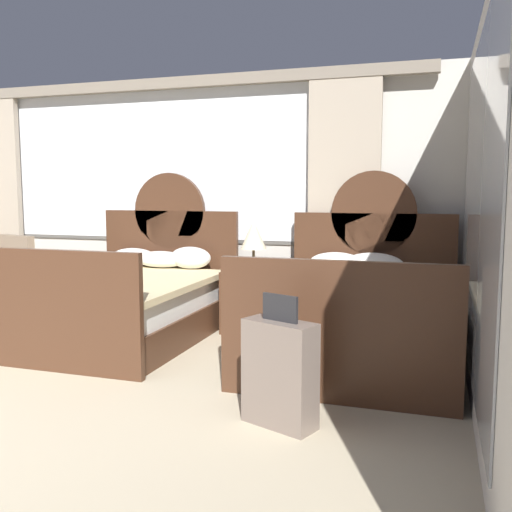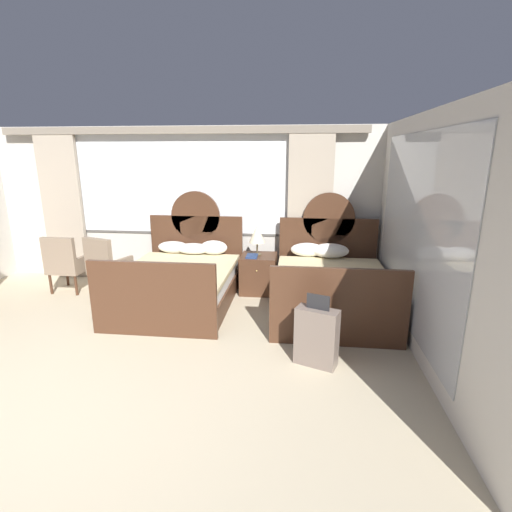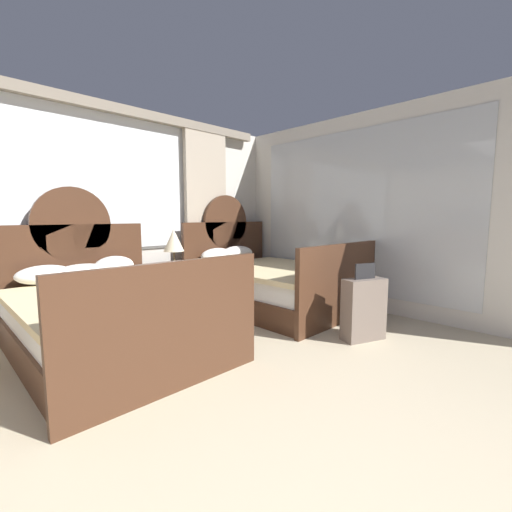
# 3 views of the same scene
# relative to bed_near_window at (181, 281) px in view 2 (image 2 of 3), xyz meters

# --- Properties ---
(ground_plane) EXTENTS (24.00, 24.00, 0.00)m
(ground_plane) POSITION_rel_bed_near_window_xyz_m (-0.27, -2.80, -0.35)
(ground_plane) COLOR #BCAD8E
(wall_back_window) EXTENTS (6.81, 0.22, 2.70)m
(wall_back_window) POSITION_rel_bed_near_window_xyz_m (-0.27, 1.19, 1.09)
(wall_back_window) COLOR beige
(wall_back_window) RESTS_ON ground_plane
(wall_right_mirror) EXTENTS (0.08, 4.58, 2.70)m
(wall_right_mirror) POSITION_rel_bed_near_window_xyz_m (3.17, -1.08, 1.00)
(wall_right_mirror) COLOR beige
(wall_right_mirror) RESTS_ON ground_plane
(bed_near_window) EXTENTS (1.62, 2.17, 1.63)m
(bed_near_window) POSITION_rel_bed_near_window_xyz_m (0.00, 0.00, 0.00)
(bed_near_window) COLOR #472B1C
(bed_near_window) RESTS_ON ground_plane
(bed_near_mirror) EXTENTS (1.62, 2.17, 1.63)m
(bed_near_mirror) POSITION_rel_bed_near_window_xyz_m (2.26, -0.01, -0.00)
(bed_near_mirror) COLOR #472B1C
(bed_near_mirror) RESTS_ON ground_plane
(nightstand_between_beds) EXTENTS (0.58, 0.60, 0.63)m
(nightstand_between_beds) POSITION_rel_bed_near_window_xyz_m (1.13, 0.64, -0.04)
(nightstand_between_beds) COLOR #472B1C
(nightstand_between_beds) RESTS_ON ground_plane
(table_lamp_on_nightstand) EXTENTS (0.27, 0.27, 0.51)m
(table_lamp_on_nightstand) POSITION_rel_bed_near_window_xyz_m (1.11, 0.66, 0.63)
(table_lamp_on_nightstand) COLOR brown
(table_lamp_on_nightstand) RESTS_ON nightstand_between_beds
(book_on_nightstand) EXTENTS (0.18, 0.26, 0.03)m
(book_on_nightstand) POSITION_rel_bed_near_window_xyz_m (1.04, 0.53, 0.29)
(book_on_nightstand) COLOR navy
(book_on_nightstand) RESTS_ON nightstand_between_beds
(armchair_by_window_left) EXTENTS (0.70, 0.70, 0.96)m
(armchair_by_window_left) POSITION_rel_bed_near_window_xyz_m (-1.32, 0.27, 0.16)
(armchair_by_window_left) COLOR #84705B
(armchair_by_window_left) RESTS_ON ground_plane
(armchair_by_window_centre) EXTENTS (0.56, 0.56, 0.96)m
(armchair_by_window_centre) POSITION_rel_bed_near_window_xyz_m (-2.02, 0.27, 0.16)
(armchair_by_window_centre) COLOR #84705B
(armchair_by_window_centre) RESTS_ON ground_plane
(suitcase_on_floor) EXTENTS (0.49, 0.35, 0.81)m
(suitcase_on_floor) POSITION_rel_bed_near_window_xyz_m (2.00, -1.58, -0.02)
(suitcase_on_floor) COLOR #75665B
(suitcase_on_floor) RESTS_ON ground_plane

